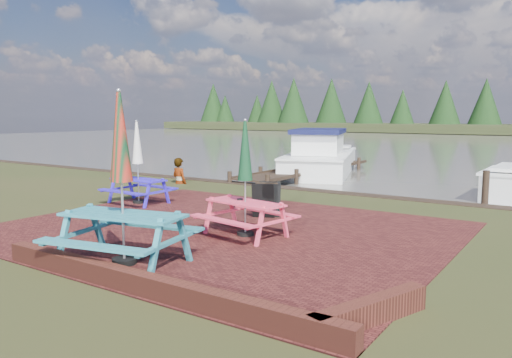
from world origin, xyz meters
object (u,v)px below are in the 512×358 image
Objects in this scene: boat_jetty at (321,159)px; person at (179,158)px; picnic_table_blue at (138,175)px; picnic_table_teal at (123,206)px; jetty at (306,170)px; picnic_table_red at (245,196)px; chalkboard at (266,200)px.

person is (-2.05, -6.94, 0.44)m from boat_jetty.
picnic_table_teal is at bearing -43.97° from picnic_table_blue.
picnic_table_blue reaches higher than jetty.
picnic_table_blue is at bearing -110.36° from boat_jetty.
picnic_table_red is 4.71m from picnic_table_blue.
chalkboard reaches higher than jetty.
chalkboard is at bearing -89.38° from boat_jetty.
boat_jetty is 4.47× the size of person.
picnic_table_red is 8.06m from person.
jetty is at bearing -102.64° from person.
person is (-5.72, 3.27, 0.46)m from chalkboard.
chalkboard is 9.43m from jetty.
picnic_table_red is 1.87m from chalkboard.
picnic_table_blue is 10.55m from boat_jetty.
picnic_table_teal reaches higher than jetty.
picnic_table_teal is 0.35× the size of boat_jetty.
chalkboard is at bearing 158.93° from person.
picnic_table_red is 12.68m from boat_jetty.
picnic_table_teal is 1.21× the size of picnic_table_red.
jetty is at bearing -106.09° from boat_jetty.
chalkboard is (3.89, 0.34, -0.35)m from picnic_table_blue.
picnic_table_teal reaches higher than picnic_table_blue.
chalkboard is at bearing -67.61° from jetty.
picnic_table_red is 11.28m from jetty.
person reaches higher than chalkboard.
boat_jetty reaches higher than chalkboard.
picnic_table_teal is 13.62m from jetty.
person is at bearing -125.59° from boat_jetty.
picnic_table_red is 0.29× the size of boat_jetty.
chalkboard is 0.09× the size of jetty.
boat_jetty is 7.25m from person.
chalkboard is 0.10× the size of boat_jetty.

